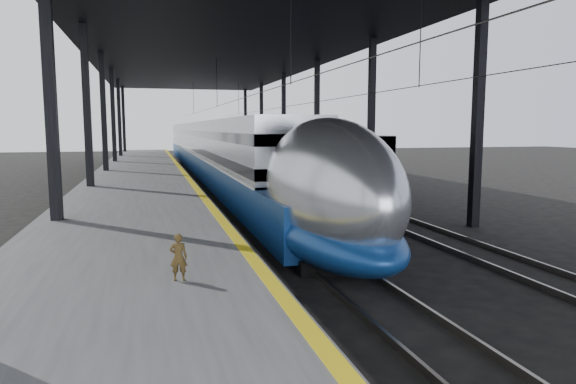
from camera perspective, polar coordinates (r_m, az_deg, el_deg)
name	(u,v)px	position (r m, az deg, el deg)	size (l,w,h in m)	color
ground	(268,280)	(13.53, -2.25, -9.76)	(160.00, 160.00, 0.00)	black
platform	(140,184)	(32.81, -16.16, 0.85)	(6.00, 80.00, 1.00)	#4C4C4F
yellow_strip	(186,175)	(32.83, -11.30, 1.88)	(0.30, 80.00, 0.01)	yellow
rails	(267,187)	(33.67, -2.40, 0.56)	(6.52, 80.00, 0.16)	slate
canopy	(225,44)	(33.38, -7.02, 16.01)	(18.00, 75.00, 9.47)	black
tgv_train	(212,152)	(41.63, -8.44, 4.46)	(3.06, 65.20, 4.38)	#B5B8BD
second_train	(254,150)	(50.20, -3.81, 4.69)	(2.59, 56.05, 3.57)	navy
child	(178,257)	(10.15, -12.07, -7.09)	(0.34, 0.22, 0.93)	#4B3819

